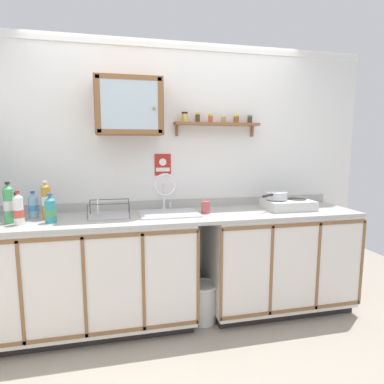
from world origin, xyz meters
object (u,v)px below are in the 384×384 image
dish_rack (108,215)px  trash_bin (202,301)px  saucepan (277,195)px  bottle_water_clear_1 (16,208)px  sink (169,215)px  hot_plate_stove (288,204)px  bottle_soda_green_0 (9,204)px  bottle_detergent_teal_3 (50,210)px  wall_cabinet (129,107)px  mug (206,207)px  bottle_juice_amber_2 (46,201)px  bottle_opaque_white_4 (18,210)px  bottle_water_blue_5 (33,206)px  warning_sign (163,165)px

dish_rack → trash_bin: size_ratio=1.01×
saucepan → bottle_water_clear_1: bottle_water_clear_1 is taller
sink → hot_plate_stove: (1.13, -0.04, 0.06)m
bottle_soda_green_0 → trash_bin: bottle_soda_green_0 is taller
bottle_water_clear_1 → dish_rack: (0.72, -0.08, -0.07)m
bottle_detergent_teal_3 → wall_cabinet: size_ratio=0.41×
dish_rack → mug: 0.84m
bottle_juice_amber_2 → dish_rack: bearing=-4.3°
bottle_detergent_teal_3 → mug: bottle_detergent_teal_3 is taller
bottle_water_clear_1 → bottle_opaque_white_4: (0.07, -0.20, 0.02)m
saucepan → dish_rack: bearing=-179.8°
bottle_detergent_teal_3 → bottle_water_blue_5: 0.27m
hot_plate_stove → bottle_water_clear_1: bearing=177.8°
bottle_water_clear_1 → dish_rack: bearing=-6.1°
bottle_juice_amber_2 → bottle_opaque_white_4: 0.23m
dish_rack → mug: bearing=-1.3°
bottle_detergent_teal_3 → hot_plate_stove: bearing=2.5°
warning_sign → sink: bearing=-87.7°
sink → bottle_juice_amber_2: 1.01m
bottle_detergent_teal_3 → dish_rack: bearing=14.1°
mug → bottle_detergent_teal_3: bearing=-176.0°
bottle_juice_amber_2 → wall_cabinet: bearing=10.1°
bottle_detergent_teal_3 → wall_cabinet: bearing=22.9°
bottle_juice_amber_2 → warning_sign: (0.98, 0.26, 0.26)m
saucepan → bottle_soda_green_0: size_ratio=0.96×
bottle_juice_amber_2 → bottle_water_blue_5: bottle_juice_amber_2 is taller
bottle_water_clear_1 → mug: size_ratio=1.85×
saucepan → bottle_juice_amber_2: (-2.01, 0.03, 0.02)m
bottle_soda_green_0 → wall_cabinet: wall_cabinet is taller
sink → wall_cabinet: 0.99m
bottle_detergent_teal_3 → bottle_opaque_white_4: bottle_opaque_white_4 is taller
hot_plate_stove → warning_sign: (-1.14, 0.31, 0.37)m
bottle_detergent_teal_3 → bottle_water_clear_1: bearing=148.2°
bottle_soda_green_0 → mug: (1.57, 0.03, -0.09)m
bottle_water_clear_1 → wall_cabinet: wall_cabinet is taller
hot_plate_stove → wall_cabinet: 1.69m
bottle_water_clear_1 → wall_cabinet: size_ratio=0.39×
mug → bottle_soda_green_0: bearing=-178.9°
mug → bottle_water_clear_1: bearing=176.5°
bottle_opaque_white_4 → mug: size_ratio=2.18×
hot_plate_stove → bottle_opaque_white_4: bottle_opaque_white_4 is taller
bottle_detergent_teal_3 → bottle_opaque_white_4: 0.22m
hot_plate_stove → bottle_juice_amber_2: (-2.12, 0.05, 0.10)m
hot_plate_stove → bottle_juice_amber_2: size_ratio=1.38×
sink → mug: (0.32, -0.04, 0.07)m
bottle_juice_amber_2 → warning_sign: 1.05m
saucepan → bottle_water_clear_1: size_ratio=1.40×
hot_plate_stove → saucepan: (-0.11, 0.02, 0.09)m
bottle_juice_amber_2 → warning_sign: warning_sign is taller
sink → bottle_juice_amber_2: bearing=179.4°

